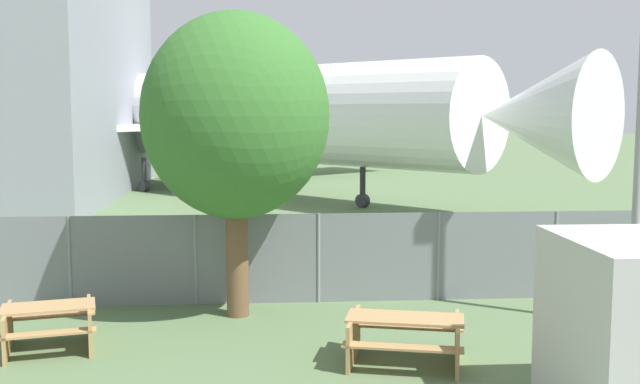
{
  "coord_description": "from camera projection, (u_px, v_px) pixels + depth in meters",
  "views": [
    {
      "loc": [
        -1.11,
        -4.86,
        4.02
      ],
      "look_at": [
        0.26,
        13.48,
        2.0
      ],
      "focal_mm": 42.0,
      "sensor_mm": 36.0,
      "label": 1
    }
  ],
  "objects": [
    {
      "name": "perimeter_fence",
      "position": [
        318.0,
        258.0,
        15.62
      ],
      "size": [
        56.07,
        0.07,
        1.88
      ],
      "color": "gray",
      "rests_on": "ground"
    },
    {
      "name": "picnic_bench_open_grass",
      "position": [
        49.0,
        323.0,
        12.56
      ],
      "size": [
        1.79,
        1.71,
        0.76
      ],
      "rotation": [
        0.0,
        0.0,
        0.23
      ],
      "color": "tan",
      "rests_on": "ground"
    },
    {
      "name": "tree_left_of_cabin",
      "position": [
        236.0,
        117.0,
        14.27
      ],
      "size": [
        3.6,
        3.6,
        5.89
      ],
      "color": "brown",
      "rests_on": "ground"
    },
    {
      "name": "airplane",
      "position": [
        199.0,
        115.0,
        37.67
      ],
      "size": [
        31.23,
        32.52,
        12.43
      ],
      "rotation": [
        0.0,
        0.0,
        -0.81
      ],
      "color": "white",
      "rests_on": "ground"
    },
    {
      "name": "picnic_bench_near_cabin",
      "position": [
        405.0,
        334.0,
        11.87
      ],
      "size": [
        2.13,
        1.81,
        0.76
      ],
      "rotation": [
        0.0,
        0.0,
        -0.25
      ],
      "color": "tan",
      "rests_on": "ground"
    }
  ]
}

